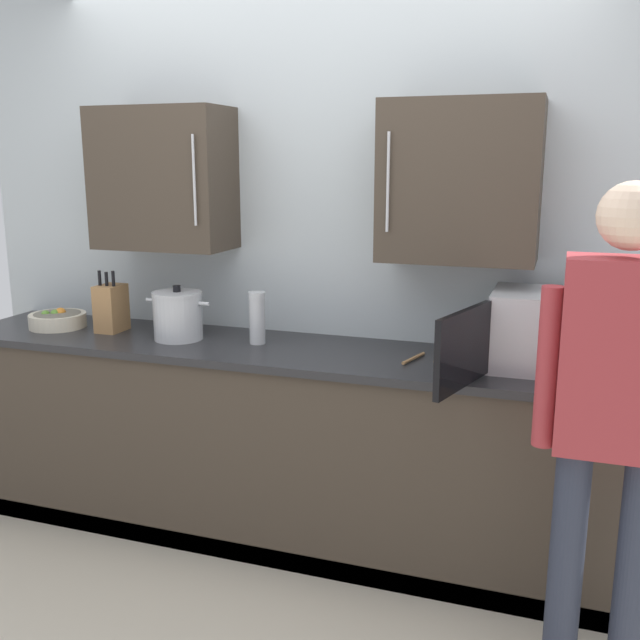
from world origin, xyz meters
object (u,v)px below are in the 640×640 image
knife_block (111,308)px  stock_pot (178,315)px  thermos_flask (257,318)px  wooden_spoon (428,361)px  person_figure (612,407)px  microwave_oven (560,332)px  fruit_bowl (58,319)px

knife_block → stock_pot: 0.39m
thermos_flask → wooden_spoon: bearing=-4.8°
knife_block → person_figure: size_ratio=0.18×
microwave_oven → wooden_spoon: (-0.50, -0.06, -0.15)m
knife_block → fruit_bowl: 0.32m
microwave_oven → thermos_flask: (-1.30, 0.00, -0.03)m
microwave_oven → thermos_flask: bearing=179.9°
knife_block → microwave_oven: bearing=0.2°
wooden_spoon → stock_pot: (-1.18, 0.02, 0.10)m
microwave_oven → fruit_bowl: microwave_oven is taller
microwave_oven → person_figure: bearing=-75.9°
stock_pot → fruit_bowl: (-0.69, 0.02, -0.07)m
knife_block → wooden_spoon: size_ratio=1.61×
microwave_oven → thermos_flask: microwave_oven is taller
knife_block → thermos_flask: bearing=0.7°
wooden_spoon → person_figure: bearing=-41.4°
knife_block → stock_pot: knife_block is taller
wooden_spoon → stock_pot: bearing=178.9°
wooden_spoon → thermos_flask: (-0.80, 0.07, 0.11)m
stock_pot → fruit_bowl: size_ratio=1.18×
microwave_oven → person_figure: size_ratio=0.47×
thermos_flask → fruit_bowl: thermos_flask is taller
microwave_oven → person_figure: 0.68m
wooden_spoon → person_figure: person_figure is taller
wooden_spoon → fruit_bowl: 1.87m
wooden_spoon → person_figure: 0.89m
stock_pot → microwave_oven: bearing=1.4°
microwave_oven → fruit_bowl: 2.38m
knife_block → person_figure: bearing=-16.1°
wooden_spoon → stock_pot: size_ratio=0.58×
microwave_oven → person_figure: person_figure is taller
stock_pot → person_figure: size_ratio=0.19×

